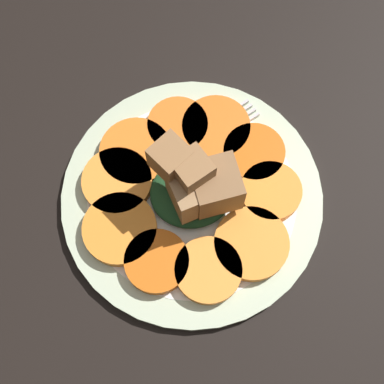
# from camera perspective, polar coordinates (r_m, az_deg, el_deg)

# --- Properties ---
(table_slab) EXTENTS (1.20, 1.20, 0.02)m
(table_slab) POSITION_cam_1_polar(r_m,az_deg,el_deg) (0.58, -0.00, -1.03)
(table_slab) COLOR black
(table_slab) RESTS_ON ground
(plate) EXTENTS (0.28, 0.28, 0.01)m
(plate) POSITION_cam_1_polar(r_m,az_deg,el_deg) (0.57, -0.00, -0.54)
(plate) COLOR beige
(plate) RESTS_ON table_slab
(carrot_slice_0) EXTENTS (0.07, 0.07, 0.01)m
(carrot_slice_0) POSITION_cam_1_polar(r_m,az_deg,el_deg) (0.54, -3.78, -7.41)
(carrot_slice_0) COLOR orange
(carrot_slice_0) RESTS_ON plate
(carrot_slice_1) EXTENTS (0.07, 0.07, 0.01)m
(carrot_slice_1) POSITION_cam_1_polar(r_m,az_deg,el_deg) (0.54, 1.43, -8.41)
(carrot_slice_1) COLOR orange
(carrot_slice_1) RESTS_ON plate
(carrot_slice_2) EXTENTS (0.08, 0.08, 0.01)m
(carrot_slice_2) POSITION_cam_1_polar(r_m,az_deg,el_deg) (0.55, 6.35, -5.50)
(carrot_slice_2) COLOR orange
(carrot_slice_2) RESTS_ON plate
(carrot_slice_3) EXTENTS (0.06, 0.06, 0.01)m
(carrot_slice_3) POSITION_cam_1_polar(r_m,az_deg,el_deg) (0.56, 8.39, 0.05)
(carrot_slice_3) COLOR orange
(carrot_slice_3) RESTS_ON plate
(carrot_slice_4) EXTENTS (0.07, 0.07, 0.01)m
(carrot_slice_4) POSITION_cam_1_polar(r_m,az_deg,el_deg) (0.58, 6.61, 4.17)
(carrot_slice_4) COLOR #D45E12
(carrot_slice_4) RESTS_ON plate
(carrot_slice_5) EXTENTS (0.07, 0.07, 0.01)m
(carrot_slice_5) POSITION_cam_1_polar(r_m,az_deg,el_deg) (0.59, 2.57, 6.87)
(carrot_slice_5) COLOR orange
(carrot_slice_5) RESTS_ON plate
(carrot_slice_6) EXTENTS (0.07, 0.07, 0.01)m
(carrot_slice_6) POSITION_cam_1_polar(r_m,az_deg,el_deg) (0.59, -1.81, 7.05)
(carrot_slice_6) COLOR orange
(carrot_slice_6) RESTS_ON plate
(carrot_slice_7) EXTENTS (0.08, 0.08, 0.01)m
(carrot_slice_7) POSITION_cam_1_polar(r_m,az_deg,el_deg) (0.58, -6.01, 4.26)
(carrot_slice_7) COLOR orange
(carrot_slice_7) RESTS_ON plate
(carrot_slice_8) EXTENTS (0.07, 0.07, 0.01)m
(carrot_slice_8) POSITION_cam_1_polar(r_m,az_deg,el_deg) (0.57, -7.99, 1.13)
(carrot_slice_8) COLOR orange
(carrot_slice_8) RESTS_ON plate
(carrot_slice_9) EXTENTS (0.08, 0.08, 0.01)m
(carrot_slice_9) POSITION_cam_1_polar(r_m,az_deg,el_deg) (0.55, -7.70, -3.93)
(carrot_slice_9) COLOR orange
(carrot_slice_9) RESTS_ON plate
(center_pile) EXTENTS (0.09, 0.08, 0.09)m
(center_pile) POSITION_cam_1_polar(r_m,az_deg,el_deg) (0.53, 0.45, 0.70)
(center_pile) COLOR #1E4723
(center_pile) RESTS_ON plate
(fork) EXTENTS (0.18, 0.09, 0.00)m
(fork) POSITION_cam_1_polar(r_m,az_deg,el_deg) (0.58, -0.35, 4.78)
(fork) COLOR silver
(fork) RESTS_ON plate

